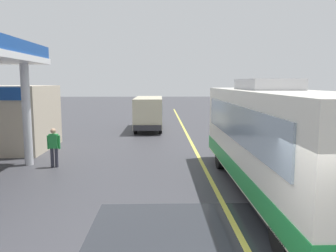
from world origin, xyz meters
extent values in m
plane|color=#38383D|center=(0.00, 20.00, 0.00)|extent=(120.00, 120.00, 0.00)
cube|color=#D8CC4C|center=(0.00, 15.00, 0.00)|extent=(0.16, 50.00, 0.01)
cube|color=#26282D|center=(-1.41, 2.01, 0.00)|extent=(4.36, 4.79, 0.01)
cube|color=silver|center=(1.76, 5.21, 1.88)|extent=(2.50, 11.00, 2.90)
cube|color=#1E8C3F|center=(1.76, 5.21, 0.77)|extent=(2.54, 11.04, 0.56)
cube|color=#8C9EAD|center=(0.49, 5.21, 2.33)|extent=(0.06, 9.35, 1.10)
cube|color=#8C9EAD|center=(3.03, 5.21, 2.33)|extent=(0.06, 9.35, 1.10)
cube|color=#B2B2B7|center=(1.76, 6.21, 3.51)|extent=(1.60, 2.80, 0.36)
cylinder|color=black|center=(0.66, 1.31, 0.50)|extent=(0.30, 1.00, 1.00)
cylinder|color=black|center=(0.66, 8.51, 0.50)|extent=(0.30, 1.00, 1.00)
cylinder|color=black|center=(2.86, 8.51, 0.50)|extent=(0.30, 1.00, 1.00)
cylinder|color=silver|center=(-7.58, 9.31, 2.30)|extent=(0.36, 0.36, 4.60)
cube|color=#BFB799|center=(-2.72, 20.26, 1.39)|extent=(2.00, 6.00, 2.10)
cube|color=#8C9EAD|center=(-2.72, 20.26, 1.79)|extent=(2.04, 5.10, 0.80)
cube|color=#2D2D33|center=(-2.72, 17.21, 0.54)|extent=(1.90, 0.16, 0.36)
cylinder|color=black|center=(-3.60, 18.26, 0.38)|extent=(0.22, 0.76, 0.76)
cylinder|color=black|center=(-1.84, 18.26, 0.38)|extent=(0.22, 0.76, 0.76)
cylinder|color=black|center=(-3.60, 22.26, 0.38)|extent=(0.22, 0.76, 0.76)
cylinder|color=black|center=(-1.84, 22.26, 0.38)|extent=(0.22, 0.76, 0.76)
cylinder|color=#33333F|center=(-6.43, 8.88, 0.41)|extent=(0.14, 0.14, 0.82)
cylinder|color=#33333F|center=(-6.25, 8.88, 0.41)|extent=(0.14, 0.14, 0.82)
cube|color=#268C3F|center=(-6.34, 8.88, 1.12)|extent=(0.36, 0.22, 0.60)
sphere|color=tan|center=(-6.34, 8.88, 1.55)|extent=(0.22, 0.22, 0.22)
cylinder|color=#268C3F|center=(-6.57, 8.88, 1.07)|extent=(0.09, 0.09, 0.58)
cylinder|color=#268C3F|center=(-6.11, 8.88, 1.07)|extent=(0.09, 0.09, 0.58)
camera|label=1|loc=(-1.86, -5.18, 3.57)|focal=36.00mm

